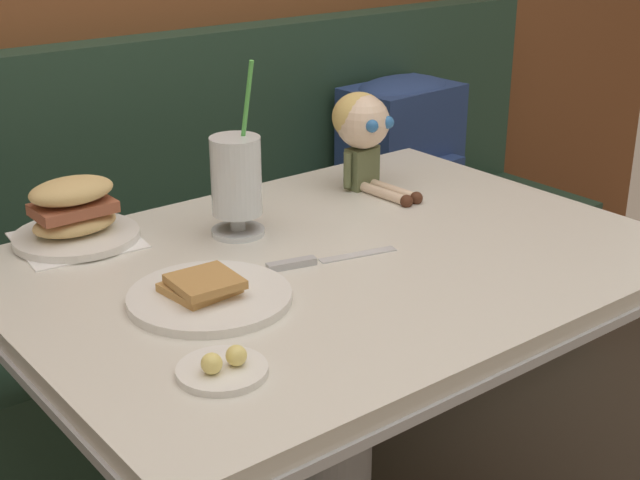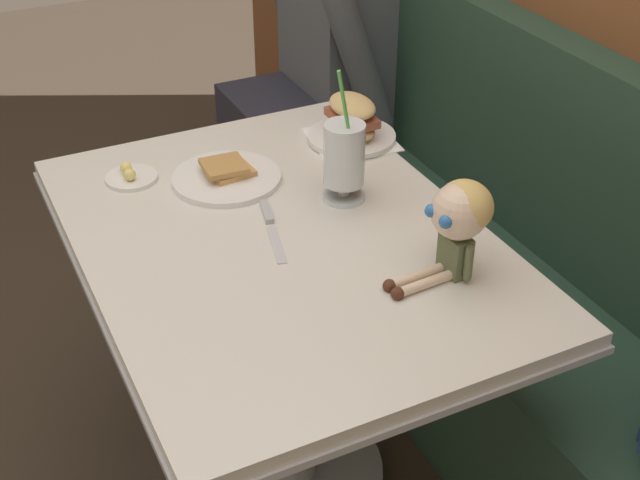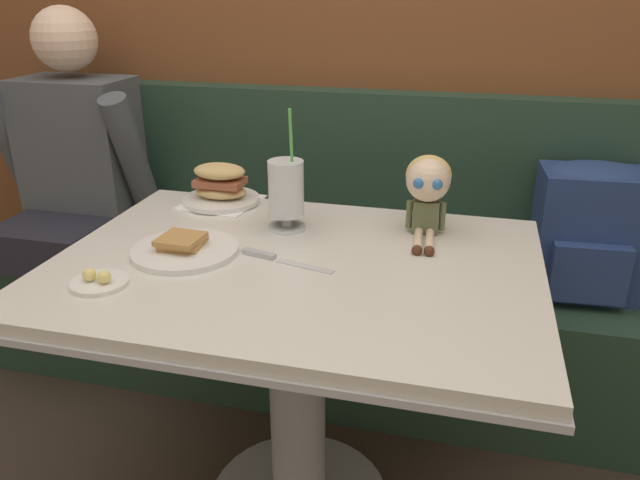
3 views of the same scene
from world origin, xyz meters
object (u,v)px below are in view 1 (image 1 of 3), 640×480
milkshake_glass (236,181)px  backpack (402,149)px  butter_knife (310,261)px  sandwich_plate (74,216)px  butter_saucer (223,368)px  toast_plate (208,294)px  seated_doll (363,127)px

milkshake_glass → backpack: bearing=27.6°
milkshake_glass → butter_knife: bearing=-84.1°
sandwich_plate → backpack: sandwich_plate is taller
milkshake_glass → sandwich_plate: bearing=148.6°
milkshake_glass → butter_saucer: size_ratio=2.62×
toast_plate → butter_saucer: (-0.10, -0.20, -0.00)m
seated_doll → backpack: bearing=38.2°
seated_doll → milkshake_glass: bearing=-169.9°
toast_plate → butter_saucer: size_ratio=2.08×
seated_doll → backpack: 0.61m
sandwich_plate → butter_saucer: sandwich_plate is taller
backpack → sandwich_plate: bearing=-165.5°
toast_plate → sandwich_plate: 0.36m
butter_knife → sandwich_plate: bearing=128.0°
sandwich_plate → butter_knife: bearing=-52.0°
milkshake_glass → butter_saucer: milkshake_glass is taller
sandwich_plate → backpack: 1.08m
butter_knife → seated_doll: 0.43m
sandwich_plate → backpack: size_ratio=0.55×
seated_doll → backpack: seated_doll is taller
toast_plate → milkshake_glass: 0.29m
butter_saucer → backpack: 1.36m
seated_doll → sandwich_plate: bearing=171.6°
toast_plate → backpack: backpack is taller
milkshake_glass → sandwich_plate: size_ratio=1.42×
sandwich_plate → butter_knife: size_ratio=0.95×
seated_doll → toast_plate: bearing=-153.6°
butter_saucer → milkshake_glass: bearing=54.3°
sandwich_plate → backpack: bearing=14.5°
toast_plate → milkshake_glass: bearing=47.3°
butter_knife → seated_doll: bearing=37.3°
toast_plate → butter_knife: bearing=4.6°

